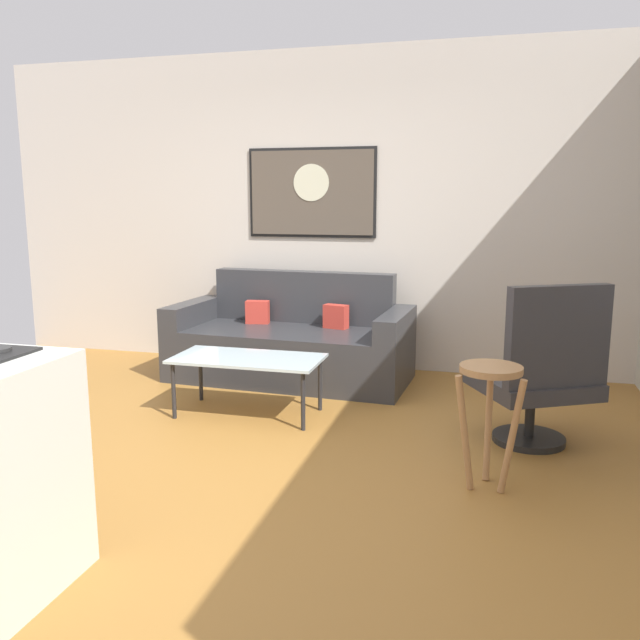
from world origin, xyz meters
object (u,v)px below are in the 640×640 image
(couch, at_px, (292,344))
(armchair, at_px, (541,373))
(wall_painting, at_px, (312,193))
(coffee_table, at_px, (248,362))
(bar_stool, at_px, (490,394))

(couch, bearing_deg, armchair, -30.46)
(armchair, bearing_deg, wall_painting, 138.91)
(coffee_table, height_order, armchair, armchair)
(couch, relative_size, bar_stool, 3.07)
(couch, xyz_separation_m, armchair, (1.94, -1.14, 0.18))
(coffee_table, height_order, bar_stool, bar_stool)
(bar_stool, relative_size, wall_painting, 0.57)
(coffee_table, bearing_deg, couch, 89.41)
(couch, xyz_separation_m, wall_painting, (0.04, 0.52, 1.27))
(couch, xyz_separation_m, bar_stool, (1.64, -1.81, 0.22))
(coffee_table, xyz_separation_m, wall_painting, (0.05, 1.52, 1.19))
(coffee_table, distance_m, wall_painting, 1.93)
(couch, relative_size, armchair, 1.99)
(bar_stool, bearing_deg, armchair, 66.19)
(coffee_table, xyz_separation_m, armchair, (1.95, -0.14, 0.09))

